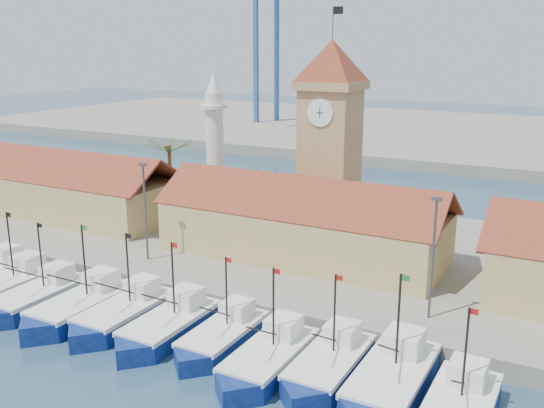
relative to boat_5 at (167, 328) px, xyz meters
The scene contains 20 objects.
ground 3.91m from the boat_5, 46.87° to the right, with size 400.00×400.00×0.00m, color #1B364A.
quay 21.37m from the boat_5, 82.96° to the left, with size 140.00×32.00×1.50m, color gray.
terminal 107.24m from the boat_5, 88.60° to the left, with size 240.00×80.00×2.00m, color gray.
boat_1 16.60m from the boat_5, behind, with size 3.70×10.14×7.67m.
boat_2 12.63m from the boat_5, behind, with size 3.56×9.74×7.37m.
boat_3 8.08m from the boat_5, behind, with size 3.77×10.32×7.81m.
boat_4 4.26m from the boat_5, behind, with size 3.62×9.92×7.51m.
boat_5 is the anchor object (origin of this frame).
boat_6 4.30m from the boat_5, ahead, with size 3.32×9.09×6.87m.
boat_7 8.72m from the boat_5, ahead, with size 3.53×9.68×7.32m.
boat_8 12.49m from the boat_5, ahead, with size 3.47×9.49×7.18m.
boat_9 16.60m from the boat_5, ahead, with size 3.86×10.57×8.00m.
hall_left 34.20m from the boat_5, 149.65° to the left, with size 31.20×10.13×7.61m.
hall_center 17.70m from the boat_5, 81.34° to the left, with size 27.04×10.13×7.61m.
clock_tower 25.89m from the boat_5, 83.56° to the left, with size 5.80×5.80×22.70m.
minaret 29.47m from the boat_5, 116.16° to the left, with size 3.00×3.00×16.30m.
palm_tree 29.50m from the boat_5, 126.84° to the left, with size 5.60×5.03×8.39m.
lamp_posts 11.27m from the boat_5, 71.28° to the left, with size 80.70×0.25×9.03m.
crane_blue_far 112.93m from the boat_5, 116.85° to the left, with size 1.00×33.26×46.41m.
crane_blue_near 115.98m from the boat_5, 114.41° to the left, with size 1.00×33.07×38.09m.
Camera 1 is at (23.25, -28.97, 20.70)m, focal length 40.00 mm.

